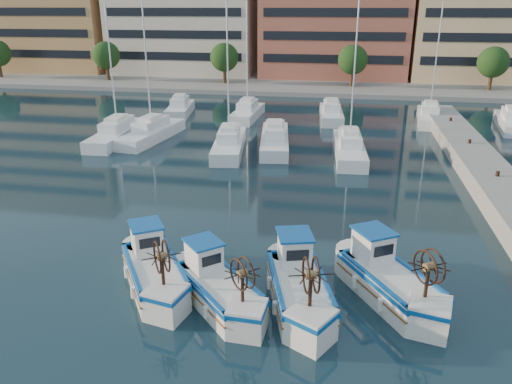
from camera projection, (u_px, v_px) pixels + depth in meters
name	position (u px, v px, depth m)	size (l,w,h in m)	color
ground	(250.00, 292.00, 20.71)	(300.00, 300.00, 0.00)	#193341
waterfront	(391.00, 6.00, 75.19)	(180.00, 40.00, 25.60)	gray
yacht_marina	(283.00, 128.00, 46.13)	(38.30, 22.72, 11.50)	white
fishing_boat_a	(154.00, 268.00, 20.88)	(4.18, 5.00, 3.05)	white
fishing_boat_b	(217.00, 285.00, 19.67)	(4.40, 4.57, 2.92)	white
fishing_boat_c	(299.00, 284.00, 19.67)	(3.28, 5.22, 3.16)	white
fishing_boat_d	(388.00, 278.00, 20.07)	(4.31, 5.19, 3.16)	white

